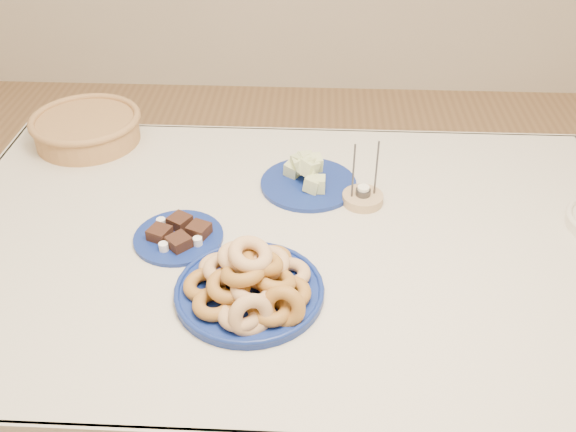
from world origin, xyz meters
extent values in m
plane|color=#966D47|center=(0.00, 0.00, 0.00)|extent=(5.00, 5.00, 0.00)
cylinder|color=brown|center=(-0.70, 0.40, 0.36)|extent=(0.06, 0.06, 0.72)
cylinder|color=brown|center=(0.70, 0.40, 0.36)|extent=(0.06, 0.06, 0.72)
cube|color=beige|center=(0.00, 0.00, 0.74)|extent=(1.70, 1.10, 0.02)
cube|color=beige|center=(0.00, 0.55, 0.61)|extent=(1.70, 0.01, 0.28)
cylinder|color=navy|center=(-0.08, -0.21, 0.76)|extent=(0.40, 0.40, 0.02)
torus|color=navy|center=(-0.08, -0.21, 0.77)|extent=(0.40, 0.40, 0.01)
torus|color=#B47D4B|center=(0.01, -0.17, 0.78)|extent=(0.12, 0.12, 0.03)
torus|color=brown|center=(-0.03, -0.12, 0.78)|extent=(0.13, 0.13, 0.04)
torus|color=brown|center=(-0.10, -0.12, 0.78)|extent=(0.13, 0.13, 0.03)
torus|color=#B47D4B|center=(-0.14, -0.16, 0.78)|extent=(0.11, 0.11, 0.03)
torus|color=brown|center=(-0.17, -0.21, 0.78)|extent=(0.13, 0.13, 0.04)
torus|color=brown|center=(-0.14, -0.27, 0.78)|extent=(0.13, 0.13, 0.03)
torus|color=#B47D4B|center=(-0.08, -0.30, 0.78)|extent=(0.13, 0.13, 0.03)
torus|color=brown|center=(-0.02, -0.28, 0.78)|extent=(0.11, 0.10, 0.03)
torus|color=brown|center=(0.01, -0.23, 0.78)|extent=(0.12, 0.13, 0.04)
torus|color=#B47D4B|center=(-0.04, -0.17, 0.81)|extent=(0.13, 0.13, 0.04)
torus|color=brown|center=(-0.09, -0.15, 0.81)|extent=(0.13, 0.13, 0.05)
torus|color=#B47D4B|center=(-0.13, -0.19, 0.81)|extent=(0.12, 0.12, 0.03)
torus|color=brown|center=(-0.11, -0.24, 0.81)|extent=(0.11, 0.11, 0.04)
torus|color=#B47D4B|center=(-0.06, -0.26, 0.81)|extent=(0.12, 0.12, 0.05)
torus|color=brown|center=(-0.02, -0.22, 0.81)|extent=(0.13, 0.13, 0.06)
torus|color=brown|center=(-0.05, -0.20, 0.84)|extent=(0.13, 0.13, 0.06)
torus|color=#B47D4B|center=(-0.10, -0.18, 0.84)|extent=(0.11, 0.11, 0.04)
torus|color=brown|center=(-0.08, -0.23, 0.84)|extent=(0.13, 0.13, 0.05)
torus|color=#B47D4B|center=(-0.07, -0.21, 0.86)|extent=(0.13, 0.13, 0.06)
torus|color=#B47D4B|center=(-0.06, -0.31, 0.80)|extent=(0.11, 0.09, 0.10)
torus|color=brown|center=(0.00, -0.29, 0.79)|extent=(0.10, 0.08, 0.10)
cylinder|color=navy|center=(0.04, 0.23, 0.76)|extent=(0.32, 0.32, 0.01)
cube|color=#B7CA7F|center=(0.03, 0.25, 0.81)|extent=(0.05, 0.05, 0.04)
cube|color=#B7CA7F|center=(0.03, 0.29, 0.78)|extent=(0.05, 0.05, 0.05)
cube|color=#B7CA7F|center=(0.03, 0.26, 0.81)|extent=(0.05, 0.04, 0.04)
cube|color=#B7CA7F|center=(0.03, 0.25, 0.81)|extent=(0.06, 0.05, 0.05)
cube|color=#B7CA7F|center=(0.06, 0.25, 0.81)|extent=(0.05, 0.05, 0.05)
cube|color=#B7CA7F|center=(0.02, 0.24, 0.81)|extent=(0.06, 0.05, 0.05)
cube|color=#B7CA7F|center=(0.00, 0.26, 0.78)|extent=(0.06, 0.06, 0.05)
cube|color=#B7CA7F|center=(0.04, 0.23, 0.81)|extent=(0.05, 0.06, 0.06)
cube|color=#B7CA7F|center=(0.07, 0.19, 0.78)|extent=(0.04, 0.04, 0.04)
cube|color=#B7CA7F|center=(0.04, 0.22, 0.81)|extent=(0.06, 0.06, 0.05)
cube|color=#B7CA7F|center=(0.05, 0.19, 0.78)|extent=(0.06, 0.05, 0.05)
cube|color=#B7CA7F|center=(0.02, 0.25, 0.81)|extent=(0.06, 0.06, 0.05)
cylinder|color=navy|center=(-0.26, -0.02, 0.76)|extent=(0.28, 0.28, 0.01)
cube|color=black|center=(-0.31, -0.03, 0.77)|extent=(0.06, 0.06, 0.03)
cube|color=black|center=(-0.25, -0.06, 0.77)|extent=(0.07, 0.07, 0.03)
cube|color=black|center=(-0.27, 0.02, 0.77)|extent=(0.06, 0.06, 0.03)
cube|color=black|center=(-0.21, -0.01, 0.77)|extent=(0.06, 0.06, 0.03)
cylinder|color=white|center=(-0.31, 0.02, 0.77)|extent=(0.03, 0.03, 0.02)
cylinder|color=white|center=(-0.29, -0.07, 0.77)|extent=(0.03, 0.03, 0.02)
cylinder|color=white|center=(-0.21, -0.05, 0.77)|extent=(0.03, 0.03, 0.02)
cylinder|color=olive|center=(-0.62, 0.44, 0.79)|extent=(0.34, 0.34, 0.07)
torus|color=olive|center=(-0.62, 0.44, 0.83)|extent=(0.36, 0.36, 0.02)
cylinder|color=tan|center=(0.18, 0.16, 0.76)|extent=(0.13, 0.13, 0.02)
cylinder|color=#3F3F44|center=(0.18, 0.16, 0.78)|extent=(0.05, 0.05, 0.02)
cylinder|color=white|center=(0.18, 0.16, 0.79)|extent=(0.04, 0.04, 0.01)
cylinder|color=#3F3F44|center=(0.15, 0.15, 0.85)|extent=(0.01, 0.01, 0.15)
cylinder|color=#3F3F44|center=(0.21, 0.17, 0.85)|extent=(0.01, 0.01, 0.15)
camera|label=1|loc=(0.06, -1.22, 1.70)|focal=40.00mm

